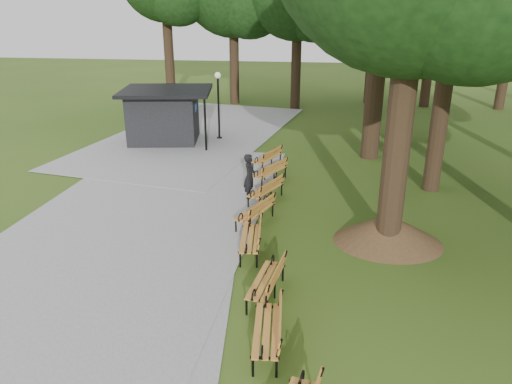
# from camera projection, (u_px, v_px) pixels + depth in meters

# --- Properties ---
(ground) EXTENTS (100.00, 100.00, 0.00)m
(ground) POSITION_uv_depth(u_px,v_px,m) (241.00, 273.00, 12.67)
(ground) COLOR #335017
(ground) RESTS_ON ground
(path) EXTENTS (12.00, 38.00, 0.06)m
(path) POSITION_uv_depth(u_px,v_px,m) (136.00, 217.00, 15.95)
(path) COLOR gray
(path) RESTS_ON ground
(person) EXTENTS (0.42, 0.62, 1.65)m
(person) POSITION_uv_depth(u_px,v_px,m) (250.00, 176.00, 17.29)
(person) COLOR black
(person) RESTS_ON ground
(kiosk) EXTENTS (4.81, 4.35, 2.68)m
(kiosk) POSITION_uv_depth(u_px,v_px,m) (164.00, 115.00, 24.40)
(kiosk) COLOR black
(kiosk) RESTS_ON ground
(lamp_post) EXTENTS (0.32, 0.32, 3.40)m
(lamp_post) POSITION_uv_depth(u_px,v_px,m) (218.00, 92.00, 24.43)
(lamp_post) COLOR black
(lamp_post) RESTS_ON ground
(dirt_mound) EXTENTS (2.65, 2.65, 0.88)m
(dirt_mound) POSITION_uv_depth(u_px,v_px,m) (389.00, 229.00, 14.17)
(dirt_mound) COLOR #47301C
(dirt_mound) RESTS_ON ground
(bench_1) EXTENTS (0.78, 1.94, 0.88)m
(bench_1) POSITION_uv_depth(u_px,v_px,m) (267.00, 330.00, 9.76)
(bench_1) COLOR #BF762C
(bench_1) RESTS_ON ground
(bench_2) EXTENTS (0.91, 1.97, 0.88)m
(bench_2) POSITION_uv_depth(u_px,v_px,m) (266.00, 281.00, 11.50)
(bench_2) COLOR #BF762C
(bench_2) RESTS_ON ground
(bench_3) EXTENTS (0.81, 1.95, 0.88)m
(bench_3) POSITION_uv_depth(u_px,v_px,m) (250.00, 238.00, 13.57)
(bench_3) COLOR #BF762C
(bench_3) RESTS_ON ground
(bench_4) EXTENTS (1.25, 2.00, 0.88)m
(bench_4) POSITION_uv_depth(u_px,v_px,m) (255.00, 212.00, 15.34)
(bench_4) COLOR #BF762C
(bench_4) RESTS_ON ground
(bench_5) EXTENTS (1.31, 2.00, 0.88)m
(bench_5) POSITION_uv_depth(u_px,v_px,m) (266.00, 190.00, 17.13)
(bench_5) COLOR #BF762C
(bench_5) RESTS_ON ground
(bench_6) EXTENTS (1.45, 1.98, 0.88)m
(bench_6) POSITION_uv_depth(u_px,v_px,m) (269.00, 171.00, 19.02)
(bench_6) COLOR #BF762C
(bench_6) RESTS_ON ground
(bench_7) EXTENTS (1.30, 2.00, 0.88)m
(bench_7) POSITION_uv_depth(u_px,v_px,m) (267.00, 158.00, 20.68)
(bench_7) COLOR #BF762C
(bench_7) RESTS_ON ground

